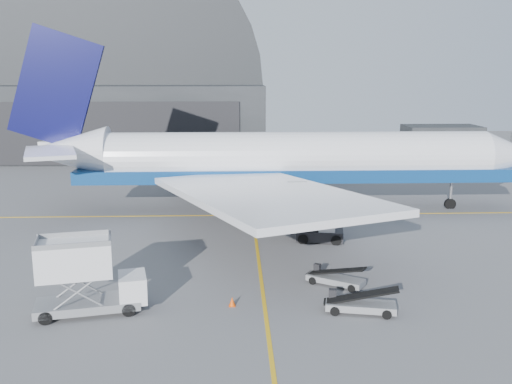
{
  "coord_description": "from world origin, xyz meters",
  "views": [
    {
      "loc": [
        -1.78,
        -35.77,
        14.27
      ],
      "look_at": [
        -0.05,
        10.07,
        4.5
      ],
      "focal_mm": 40.0,
      "sensor_mm": 36.0,
      "label": 1
    }
  ],
  "objects_px": {
    "airliner": "(277,160)",
    "catering_truck": "(86,277)",
    "belt_loader_b": "(335,278)",
    "belt_loader_a": "(360,304)",
    "pushback_tug": "(321,233)"
  },
  "relations": [
    {
      "from": "airliner",
      "to": "catering_truck",
      "type": "bearing_deg",
      "value": -117.62
    },
    {
      "from": "catering_truck",
      "to": "belt_loader_b",
      "type": "height_order",
      "value": "catering_truck"
    },
    {
      "from": "belt_loader_b",
      "to": "belt_loader_a",
      "type": "bearing_deg",
      "value": -48.56
    },
    {
      "from": "pushback_tug",
      "to": "belt_loader_a",
      "type": "xyz_separation_m",
      "value": [
        0.11,
        -14.8,
        -0.16
      ]
    },
    {
      "from": "belt_loader_a",
      "to": "belt_loader_b",
      "type": "xyz_separation_m",
      "value": [
        -0.71,
        4.53,
        -0.04
      ]
    },
    {
      "from": "catering_truck",
      "to": "belt_loader_a",
      "type": "xyz_separation_m",
      "value": [
        16.38,
        -0.56,
        -1.74
      ]
    },
    {
      "from": "pushback_tug",
      "to": "belt_loader_b",
      "type": "bearing_deg",
      "value": -84.06
    },
    {
      "from": "airliner",
      "to": "belt_loader_a",
      "type": "relative_size",
      "value": 11.9
    },
    {
      "from": "airliner",
      "to": "belt_loader_b",
      "type": "height_order",
      "value": "airliner"
    },
    {
      "from": "airliner",
      "to": "belt_loader_a",
      "type": "bearing_deg",
      "value": -83.27
    },
    {
      "from": "catering_truck",
      "to": "belt_loader_a",
      "type": "height_order",
      "value": "catering_truck"
    },
    {
      "from": "belt_loader_a",
      "to": "catering_truck",
      "type": "bearing_deg",
      "value": -170.6
    },
    {
      "from": "belt_loader_b",
      "to": "catering_truck",
      "type": "bearing_deg",
      "value": -133.28
    },
    {
      "from": "airliner",
      "to": "belt_loader_b",
      "type": "distance_m",
      "value": 22.12
    },
    {
      "from": "airliner",
      "to": "belt_loader_a",
      "type": "xyz_separation_m",
      "value": [
        3.07,
        -25.99,
        -4.77
      ]
    }
  ]
}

